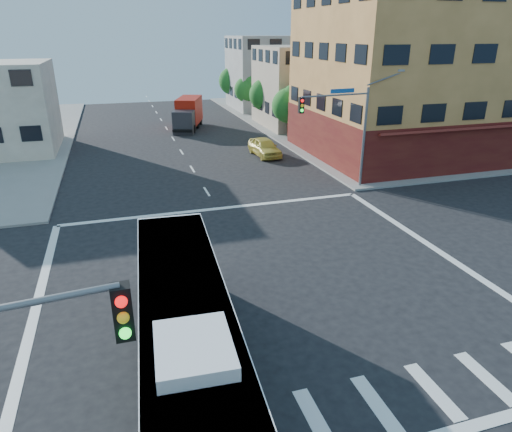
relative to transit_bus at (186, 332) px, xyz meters
name	(u,v)px	position (x,y,z in m)	size (l,w,h in m)	color
ground	(264,281)	(4.22, 5.17, -1.77)	(120.00, 120.00, 0.00)	black
sidewalk_ne	(432,116)	(39.22, 40.17, -1.70)	(50.00, 50.00, 0.15)	gray
corner_building_ne	(415,88)	(24.20, 23.65, 4.12)	(18.10, 15.44, 14.00)	#D3924C
building_east_near	(312,87)	(21.20, 39.15, 2.73)	(12.06, 10.06, 9.00)	tan
building_east_far	(274,73)	(21.20, 53.15, 3.23)	(12.06, 10.06, 10.00)	#A0A09B
signal_mast_ne	(344,119)	(13.30, 15.79, 3.21)	(7.91, 1.13, 8.07)	slate
street_tree_a	(290,103)	(16.12, 33.09, 1.82)	(3.60, 3.60, 5.53)	#372414
street_tree_b	(266,93)	(16.12, 41.09, 1.98)	(3.80, 3.80, 5.79)	#372414
street_tree_c	(248,88)	(16.12, 49.09, 1.69)	(3.40, 3.40, 5.29)	#372414
street_tree_d	(233,79)	(16.12, 57.09, 2.11)	(4.00, 4.00, 6.03)	#372414
transit_bus	(186,332)	(0.00, 0.00, 0.00)	(3.34, 12.37, 3.62)	black
box_truck	(188,114)	(6.67, 41.06, -0.11)	(4.58, 7.92, 3.43)	#292A2F
parked_car	(265,147)	(11.23, 26.57, -0.97)	(1.90, 4.72, 1.61)	#D5C24B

